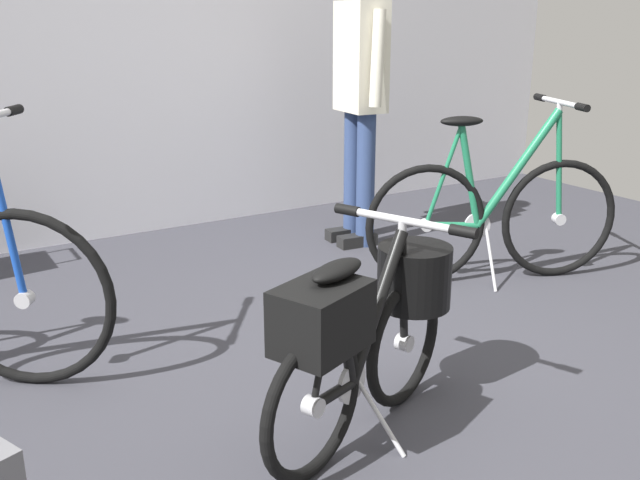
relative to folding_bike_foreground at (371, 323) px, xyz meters
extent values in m
plane|color=#38383F|center=(0.13, 0.17, -0.39)|extent=(6.87, 6.87, 0.00)
cube|color=silver|center=(0.13, 2.71, 1.03)|extent=(6.87, 0.10, 2.85)
torus|color=black|center=(0.21, 0.08, -0.16)|extent=(0.45, 0.21, 0.47)
cylinder|color=#B7B7BC|center=(0.21, 0.08, -0.16)|extent=(0.07, 0.07, 0.06)
torus|color=black|center=(-0.29, -0.12, -0.16)|extent=(0.45, 0.21, 0.47)
cylinder|color=#B7B7BC|center=(-0.29, -0.12, -0.16)|extent=(0.07, 0.07, 0.06)
cylinder|color=black|center=(-0.20, -0.08, -0.16)|extent=(0.20, 0.11, 0.05)
cylinder|color=black|center=(0.03, 0.01, 0.05)|extent=(0.32, 0.16, 0.46)
cylinder|color=black|center=(-0.14, -0.06, 0.03)|extent=(0.13, 0.08, 0.39)
cylinder|color=black|center=(-0.20, -0.08, -0.16)|extent=(0.20, 0.10, 0.04)
cylinder|color=black|center=(0.19, 0.08, 0.05)|extent=(0.08, 0.05, 0.42)
cylinder|color=black|center=(-0.24, -0.10, 0.03)|extent=(0.14, 0.07, 0.38)
ellipsoid|color=black|center=(-0.18, -0.07, 0.24)|extent=(0.24, 0.17, 0.05)
cylinder|color=#B7B7BC|center=(0.17, 0.07, 0.28)|extent=(0.03, 0.03, 0.04)
cylinder|color=#B7B7BC|center=(0.17, 0.07, 0.30)|extent=(0.19, 0.42, 0.03)
cylinder|color=black|center=(0.25, -0.14, 0.30)|extent=(0.07, 0.10, 0.04)
cylinder|color=black|center=(0.08, 0.27, 0.30)|extent=(0.07, 0.10, 0.04)
cylinder|color=#B7B7BC|center=(-0.10, -0.04, -0.17)|extent=(0.14, 0.07, 0.14)
cylinder|color=#B7B7BC|center=(-0.03, -0.11, -0.28)|extent=(0.09, 0.18, 0.22)
cylinder|color=black|center=(0.26, 0.10, 0.08)|extent=(0.34, 0.34, 0.22)
cube|color=black|center=(-0.25, -0.10, 0.11)|extent=(0.33, 0.29, 0.20)
torus|color=black|center=(-0.91, 0.92, -0.04)|extent=(0.58, 0.43, 0.69)
cylinder|color=#B7B7BC|center=(-0.91, 0.92, -0.04)|extent=(0.08, 0.08, 0.06)
cylinder|color=#1947B2|center=(-0.93, 0.94, 0.27)|extent=(0.09, 0.08, 0.62)
cylinder|color=black|center=(-0.83, 1.14, 0.62)|extent=(0.08, 0.09, 0.04)
torus|color=black|center=(1.72, 0.71, -0.07)|extent=(0.60, 0.28, 0.63)
cylinder|color=#B7B7BC|center=(1.72, 0.71, -0.07)|extent=(0.07, 0.07, 0.06)
torus|color=black|center=(1.04, 0.98, -0.07)|extent=(0.60, 0.28, 0.63)
cylinder|color=#B7B7BC|center=(1.04, 0.98, -0.07)|extent=(0.07, 0.07, 0.06)
cylinder|color=#1E724C|center=(1.17, 0.93, -0.08)|extent=(0.27, 0.14, 0.05)
cylinder|color=#1E724C|center=(1.48, 0.81, 0.21)|extent=(0.41, 0.20, 0.61)
cylinder|color=#1E724C|center=(1.24, 0.90, 0.17)|extent=(0.15, 0.09, 0.53)
cylinder|color=#1E724C|center=(1.17, 0.93, -0.08)|extent=(0.27, 0.13, 0.04)
cylinder|color=#1E724C|center=(1.69, 0.72, 0.21)|extent=(0.09, 0.06, 0.57)
cylinder|color=#1E724C|center=(1.12, 0.95, 0.18)|extent=(0.18, 0.09, 0.51)
ellipsoid|color=black|center=(1.19, 0.92, 0.46)|extent=(0.24, 0.17, 0.05)
cylinder|color=#B7B7BC|center=(1.66, 0.73, 0.52)|extent=(0.03, 0.03, 0.04)
cylinder|color=#B7B7BC|center=(1.66, 0.73, 0.54)|extent=(0.19, 0.42, 0.03)
cylinder|color=black|center=(1.58, 0.53, 0.54)|extent=(0.07, 0.10, 0.04)
cylinder|color=black|center=(1.75, 0.94, 0.54)|extent=(0.07, 0.10, 0.04)
cylinder|color=#B7B7BC|center=(1.30, 0.88, -0.09)|extent=(0.14, 0.07, 0.14)
cylinder|color=#B7B7BC|center=(1.31, 0.78, -0.25)|extent=(0.09, 0.19, 0.29)
cylinder|color=navy|center=(1.17, 1.85, 0.01)|extent=(0.11, 0.11, 0.81)
cube|color=black|center=(1.12, 1.85, -0.35)|extent=(0.25, 0.11, 0.07)
cylinder|color=navy|center=(1.16, 1.69, 0.01)|extent=(0.11, 0.11, 0.81)
cube|color=black|center=(1.11, 1.69, -0.35)|extent=(0.25, 0.11, 0.07)
cube|color=beige|center=(1.16, 1.77, 0.73)|extent=(0.23, 0.34, 0.62)
cylinder|color=beige|center=(1.17, 1.98, 0.73)|extent=(0.13, 0.12, 0.53)
cylinder|color=beige|center=(1.13, 1.56, 0.73)|extent=(0.13, 0.11, 0.53)
camera|label=1|loc=(-1.25, -1.72, 0.95)|focal=39.99mm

